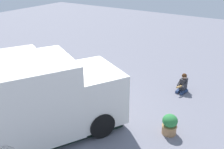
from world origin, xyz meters
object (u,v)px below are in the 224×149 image
object	(u,v)px
person_customer	(183,85)
planter_flowering_near	(54,55)
food_truck	(35,103)
planter_flowering_far	(170,124)

from	to	relation	value
person_customer	planter_flowering_near	xyz separation A→B (m)	(-6.91, -0.54, 0.15)
person_customer	food_truck	bearing A→B (deg)	-117.11
food_truck	planter_flowering_near	world-z (taller)	food_truck
planter_flowering_far	food_truck	bearing A→B (deg)	-145.35
food_truck	person_customer	distance (m)	6.08
planter_flowering_near	planter_flowering_far	bearing A→B (deg)	-18.33
food_truck	planter_flowering_far	bearing A→B (deg)	34.65
food_truck	person_customer	world-z (taller)	food_truck
person_customer	planter_flowering_far	bearing A→B (deg)	-78.40
food_truck	planter_flowering_near	size ratio (longest dim) A/B	6.08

